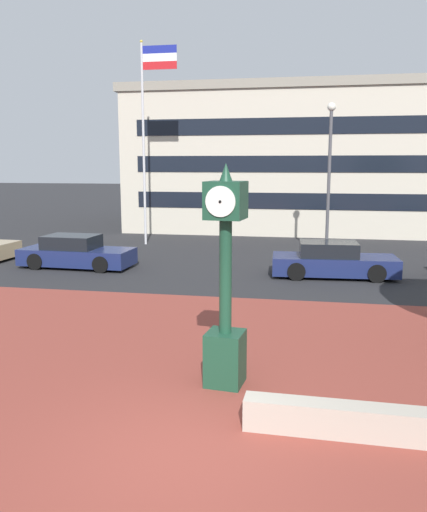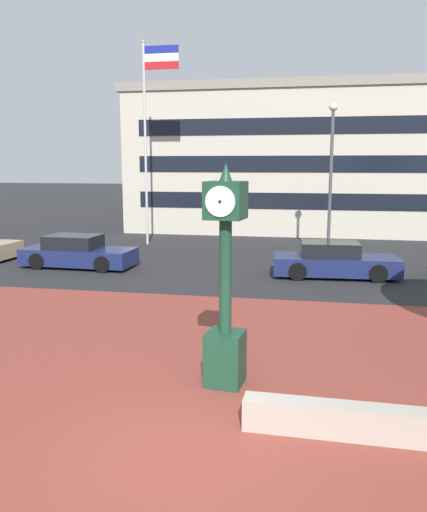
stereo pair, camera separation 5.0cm
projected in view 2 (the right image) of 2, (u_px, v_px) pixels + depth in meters
The scene contains 9 objects.
ground_plane at pixel (179, 454), 7.44m from camera, with size 200.00×200.00×0.00m, color #262628.
plaza_brick_paving at pixel (212, 384), 9.81m from camera, with size 44.00×12.89×0.01m, color brown.
planter_wall at pixel (349, 421), 7.87m from camera, with size 3.20×0.40×0.50m, color #ADA393.
street_clock at pixel (225, 291), 9.51m from camera, with size 0.73×0.78×4.07m.
car_street_near at pixel (78, 253), 20.88m from camera, with size 4.49×1.95×1.28m.
car_street_mid at pixel (334, 261), 19.08m from camera, with size 4.54×2.01×1.28m.
flagpole_primary at pixel (149, 124), 25.95m from camera, with size 1.82×0.14×9.96m.
civic_building at pixel (315, 160), 34.38m from camera, with size 22.54×12.39×8.64m.
street_lamp_post at pixel (331, 164), 22.46m from camera, with size 0.36×0.36×6.61m.
Camera 2 is at (1.76, -6.63, 4.05)m, focal length 36.85 mm.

